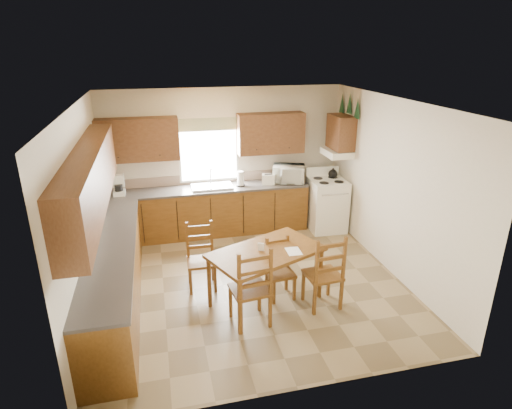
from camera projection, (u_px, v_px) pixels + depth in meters
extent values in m
plane|color=olive|center=(251.00, 282.00, 6.58)|extent=(4.50, 4.50, 0.00)
plane|color=olive|center=(250.00, 103.00, 5.62)|extent=(4.50, 4.50, 0.00)
plane|color=beige|center=(84.00, 213.00, 5.61)|extent=(4.50, 4.50, 0.00)
plane|color=beige|center=(393.00, 188.00, 6.59)|extent=(4.50, 4.50, 0.00)
plane|color=beige|center=(225.00, 160.00, 8.14)|extent=(4.50, 4.50, 0.00)
plane|color=beige|center=(303.00, 279.00, 4.05)|extent=(4.50, 4.50, 0.00)
cube|color=brown|center=(209.00, 212.00, 8.11)|extent=(3.75, 0.60, 0.88)
cube|color=brown|center=(115.00, 277.00, 5.86)|extent=(0.60, 3.60, 0.88)
cube|color=#443F3C|center=(208.00, 189.00, 7.95)|extent=(3.75, 0.63, 0.04)
cube|color=#443F3C|center=(111.00, 247.00, 5.70)|extent=(0.63, 3.60, 0.04)
cube|color=gray|center=(206.00, 179.00, 8.17)|extent=(3.75, 0.01, 0.18)
cube|color=brown|center=(138.00, 140.00, 7.47)|extent=(1.41, 0.33, 0.75)
cube|color=brown|center=(271.00, 133.00, 8.00)|extent=(1.25, 0.33, 0.75)
cube|color=brown|center=(90.00, 179.00, 5.33)|extent=(0.33, 3.60, 0.75)
cube|color=brown|center=(341.00, 132.00, 7.85)|extent=(0.33, 0.62, 0.62)
cube|color=white|center=(337.00, 153.00, 7.98)|extent=(0.44, 0.62, 0.12)
cube|color=white|center=(209.00, 151.00, 7.98)|extent=(1.13, 0.02, 1.18)
cube|color=white|center=(209.00, 151.00, 7.97)|extent=(1.05, 0.01, 1.10)
cube|color=#516D36|center=(208.00, 124.00, 7.77)|extent=(1.19, 0.01, 0.24)
cube|color=silver|center=(212.00, 186.00, 7.95)|extent=(0.75, 0.45, 0.04)
cone|color=#183F23|center=(357.00, 108.00, 7.42)|extent=(0.22, 0.22, 0.36)
cone|color=#183F23|center=(350.00, 103.00, 7.70)|extent=(0.22, 0.22, 0.36)
cone|color=#183F23|center=(342.00, 103.00, 8.00)|extent=(0.22, 0.22, 0.36)
cube|color=white|center=(327.00, 205.00, 8.28)|extent=(0.69, 0.71, 0.98)
cube|color=white|center=(118.00, 185.00, 7.51)|extent=(0.23, 0.27, 0.36)
cylinder|color=white|center=(241.00, 179.00, 7.99)|extent=(0.16, 0.16, 0.28)
cube|color=white|center=(268.00, 179.00, 8.10)|extent=(0.27, 0.21, 0.19)
imported|color=white|center=(289.00, 174.00, 8.21)|extent=(0.65, 0.56, 0.33)
cube|color=brown|center=(266.00, 277.00, 5.94)|extent=(1.72, 1.39, 0.81)
cube|color=brown|center=(250.00, 285.00, 5.44)|extent=(0.52, 0.50, 1.12)
cube|color=brown|center=(323.00, 270.00, 5.82)|extent=(0.49, 0.47, 1.09)
cube|color=brown|center=(201.00, 258.00, 6.26)|extent=(0.43, 0.41, 0.99)
cube|color=brown|center=(281.00, 270.00, 6.04)|extent=(0.40, 0.39, 0.88)
cube|color=white|center=(294.00, 251.00, 5.77)|extent=(0.20, 0.26, 0.00)
cube|color=white|center=(261.00, 247.00, 5.77)|extent=(0.09, 0.05, 0.11)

